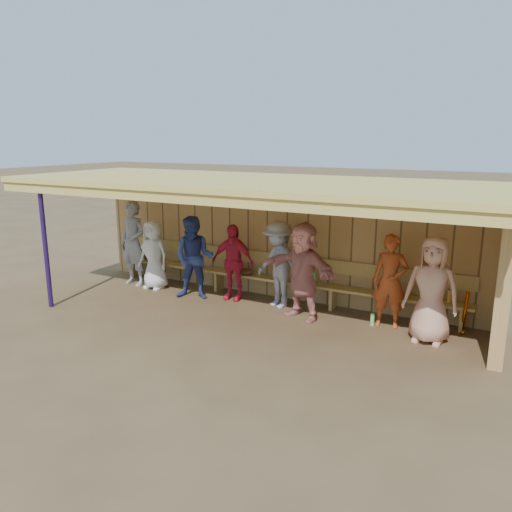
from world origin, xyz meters
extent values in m
plane|color=brown|center=(0.00, 0.00, 0.00)|extent=(90.00, 90.00, 0.00)
imported|color=gray|center=(-3.18, 0.54, 0.94)|extent=(0.72, 0.51, 1.88)
imported|color=white|center=(-2.59, 0.51, 0.75)|extent=(0.74, 0.49, 1.49)
imported|color=navy|center=(-1.42, 0.37, 0.85)|extent=(0.98, 0.87, 1.70)
imported|color=red|center=(-0.71, 0.69, 0.77)|extent=(0.93, 0.44, 1.55)
imported|color=#9C9CA5|center=(0.29, 0.70, 0.84)|extent=(1.24, 1.00, 1.68)
imported|color=#DA847A|center=(0.95, 0.34, 0.89)|extent=(1.73, 1.03, 1.78)
imported|color=#B3471C|center=(2.44, 0.68, 0.81)|extent=(0.64, 0.47, 1.62)
imported|color=tan|center=(3.18, 0.27, 0.87)|extent=(0.87, 0.59, 1.73)
cube|color=tan|center=(0.00, 1.35, 1.20)|extent=(8.60, 0.20, 2.40)
cube|color=tan|center=(4.20, 0.45, 1.20)|extent=(0.20, 1.62, 2.40)
cube|color=#D9C059|center=(0.00, 0.00, 2.45)|extent=(8.80, 3.20, 0.10)
cube|color=#D9C059|center=(0.00, -1.50, 2.32)|extent=(8.80, 0.10, 0.18)
cube|color=#D9C059|center=(-3.80, 0.00, 2.31)|extent=(0.08, 3.00, 0.16)
cube|color=#D9C059|center=(-2.85, 0.00, 2.31)|extent=(0.08, 3.00, 0.16)
cube|color=#D9C059|center=(-1.90, 0.00, 2.31)|extent=(0.08, 3.00, 0.16)
cube|color=#D9C059|center=(-0.95, 0.00, 2.31)|extent=(0.08, 3.00, 0.16)
cube|color=#D9C059|center=(0.00, 0.00, 2.31)|extent=(0.08, 3.00, 0.16)
cube|color=#D9C059|center=(0.95, 0.00, 2.31)|extent=(0.08, 3.00, 0.16)
cube|color=#D9C059|center=(1.90, 0.00, 2.31)|extent=(0.08, 3.00, 0.16)
cube|color=#D9C059|center=(2.85, 0.00, 2.31)|extent=(0.08, 3.00, 0.16)
cube|color=#D9C059|center=(3.80, 0.00, 2.31)|extent=(0.08, 3.00, 0.16)
cylinder|color=navy|center=(-3.60, -1.40, 1.20)|extent=(0.09, 0.09, 2.40)
cube|color=tan|center=(0.00, 1.06, 0.42)|extent=(7.60, 0.32, 0.05)
cube|color=tan|center=(0.00, 1.22, 0.80)|extent=(7.60, 0.04, 0.26)
cube|color=tan|center=(-3.60, 1.06, 0.20)|extent=(0.06, 0.29, 0.40)
cube|color=tan|center=(-1.29, 1.06, 0.20)|extent=(0.06, 0.29, 0.40)
cube|color=tan|center=(1.29, 1.06, 0.20)|extent=(0.06, 0.29, 0.40)
cube|color=tan|center=(3.60, 1.06, 0.20)|extent=(0.06, 0.29, 0.40)
cylinder|color=orange|center=(3.65, 0.86, 0.40)|extent=(0.13, 0.41, 0.80)
sphere|color=orange|center=(3.65, 0.86, 0.04)|extent=(0.08, 0.08, 0.08)
ellipsoid|color=#593319|center=(-3.35, 1.01, 0.52)|extent=(0.30, 0.24, 0.14)
ellipsoid|color=#593319|center=(-0.59, 1.01, 0.52)|extent=(0.30, 0.24, 0.14)
ellipsoid|color=#593319|center=(0.63, 1.01, 0.52)|extent=(0.30, 0.24, 0.14)
cylinder|color=#74C864|center=(0.88, 1.11, 0.56)|extent=(0.07, 0.07, 0.22)
cylinder|color=#F6A136|center=(3.36, 1.11, 0.56)|extent=(0.07, 0.07, 0.22)
cylinder|color=#76CA65|center=(2.20, 0.56, 0.11)|extent=(0.07, 0.07, 0.22)
camera|label=1|loc=(4.29, -7.66, 3.21)|focal=35.00mm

